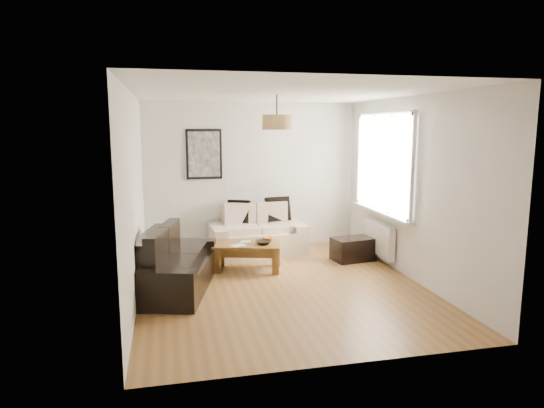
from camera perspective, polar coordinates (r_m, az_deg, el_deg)
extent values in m
plane|color=brown|center=(6.61, 1.15, -9.85)|extent=(4.50, 4.50, 0.00)
cube|color=white|center=(7.83, 12.83, -4.15)|extent=(0.10, 0.90, 0.52)
cylinder|color=tan|center=(6.54, 0.58, 9.84)|extent=(0.40, 0.40, 0.20)
cube|color=black|center=(7.89, 9.74, -5.38)|extent=(0.71, 0.51, 0.37)
cube|color=black|center=(8.26, -4.05, -0.91)|extent=(0.41, 0.28, 0.40)
cube|color=black|center=(8.39, 0.71, -0.62)|extent=(0.45, 0.20, 0.43)
imported|color=black|center=(7.16, -1.06, -4.66)|extent=(0.24, 0.24, 0.06)
sphere|color=orange|center=(7.36, -0.56, -4.19)|extent=(0.07, 0.07, 0.06)
sphere|color=orange|center=(7.40, -0.21, -4.12)|extent=(0.09, 0.09, 0.09)
sphere|color=orange|center=(7.36, -0.92, -4.19)|extent=(0.08, 0.08, 0.07)
cube|color=silver|center=(7.12, -4.12, -4.99)|extent=(0.25, 0.23, 0.01)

